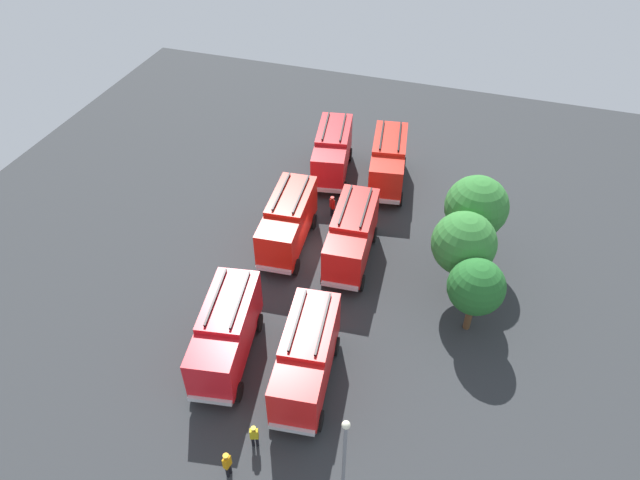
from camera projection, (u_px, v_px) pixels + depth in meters
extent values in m
plane|color=#2D3033|center=(320.00, 255.00, 39.97)|extent=(56.68, 56.68, 0.00)
cube|color=red|center=(329.00, 169.00, 44.27)|extent=(2.60, 2.85, 2.60)
cube|color=#8C9EAD|center=(327.00, 173.00, 43.28)|extent=(0.45, 2.11, 1.46)
cube|color=red|center=(334.00, 143.00, 46.80)|extent=(5.16, 3.30, 2.90)
cube|color=black|center=(343.00, 127.00, 45.70)|extent=(4.27, 0.88, 0.12)
cube|color=black|center=(326.00, 126.00, 45.84)|extent=(4.27, 0.88, 0.12)
cube|color=silver|center=(326.00, 190.00, 44.13)|extent=(0.61, 2.37, 0.28)
cylinder|color=black|center=(343.00, 188.00, 45.01)|extent=(1.14, 0.54, 1.10)
cylinder|color=black|center=(313.00, 186.00, 45.26)|extent=(1.14, 0.54, 1.10)
cylinder|color=black|center=(350.00, 154.00, 48.68)|extent=(1.14, 0.54, 1.10)
cylinder|color=black|center=(321.00, 152.00, 48.93)|extent=(1.14, 0.54, 1.10)
cube|color=red|center=(278.00, 245.00, 37.63)|extent=(2.41, 2.68, 2.60)
cube|color=#8C9EAD|center=(273.00, 252.00, 36.65)|extent=(0.26, 2.12, 1.46)
cube|color=red|center=(292.00, 211.00, 40.11)|extent=(5.00, 2.90, 2.90)
cube|color=black|center=(301.00, 194.00, 38.97)|extent=(4.31, 0.49, 0.12)
cube|color=black|center=(281.00, 191.00, 39.20)|extent=(4.31, 0.49, 0.12)
cube|color=silver|center=(273.00, 270.00, 37.50)|extent=(0.40, 2.38, 0.28)
cylinder|color=black|center=(295.00, 267.00, 38.29)|extent=(1.13, 0.44, 1.10)
cylinder|color=black|center=(261.00, 261.00, 38.70)|extent=(1.13, 0.44, 1.10)
cylinder|color=black|center=(313.00, 222.00, 41.90)|extent=(1.13, 0.44, 1.10)
cylinder|color=black|center=(281.00, 217.00, 42.31)|extent=(1.13, 0.44, 1.10)
cube|color=red|center=(214.00, 369.00, 30.22)|extent=(2.59, 2.84, 2.60)
cube|color=#8C9EAD|center=(207.00, 382.00, 29.23)|extent=(0.44, 2.11, 1.46)
cube|color=red|center=(231.00, 317.00, 32.74)|extent=(5.16, 3.28, 2.90)
cube|color=black|center=(240.00, 299.00, 31.64)|extent=(4.28, 0.85, 0.12)
cube|color=black|center=(216.00, 296.00, 31.79)|extent=(4.28, 0.85, 0.12)
cube|color=silver|center=(210.00, 401.00, 30.08)|extent=(0.60, 2.37, 0.28)
cylinder|color=black|center=(238.00, 392.00, 30.96)|extent=(1.14, 0.53, 1.10)
cylinder|color=black|center=(195.00, 386.00, 31.22)|extent=(1.14, 0.53, 1.10)
cylinder|color=black|center=(258.00, 323.00, 34.63)|extent=(1.14, 0.53, 1.10)
cylinder|color=black|center=(219.00, 318.00, 34.88)|extent=(1.14, 0.53, 1.10)
cube|color=red|center=(386.00, 179.00, 43.23)|extent=(2.56, 2.81, 2.60)
cube|color=#8C9EAD|center=(385.00, 184.00, 42.24)|extent=(0.41, 2.11, 1.46)
cube|color=red|center=(389.00, 153.00, 45.75)|extent=(5.13, 3.22, 2.90)
cube|color=black|center=(400.00, 136.00, 44.64)|extent=(4.29, 0.79, 0.12)
cube|color=black|center=(382.00, 135.00, 44.80)|extent=(4.29, 0.79, 0.12)
cube|color=silver|center=(384.00, 201.00, 43.09)|extent=(0.57, 2.38, 0.28)
cylinder|color=black|center=(400.00, 199.00, 43.95)|extent=(1.14, 0.52, 1.10)
cylinder|color=black|center=(369.00, 196.00, 44.24)|extent=(1.14, 0.52, 1.10)
cylinder|color=black|center=(403.00, 164.00, 47.61)|extent=(1.14, 0.52, 1.10)
cylinder|color=black|center=(374.00, 161.00, 47.90)|extent=(1.14, 0.52, 1.10)
cube|color=red|center=(344.00, 260.00, 36.52)|extent=(2.39, 2.66, 2.60)
cube|color=#8C9EAD|center=(341.00, 268.00, 35.55)|extent=(0.24, 2.12, 1.46)
cube|color=red|center=(355.00, 224.00, 39.00)|extent=(4.98, 2.86, 2.90)
cube|color=black|center=(366.00, 207.00, 37.85)|extent=(4.32, 0.45, 0.12)
cube|color=black|center=(345.00, 204.00, 38.09)|extent=(4.32, 0.45, 0.12)
cube|color=silver|center=(340.00, 286.00, 36.39)|extent=(0.38, 2.38, 0.28)
cylinder|color=black|center=(361.00, 283.00, 37.18)|extent=(1.12, 0.43, 1.10)
cylinder|color=black|center=(325.00, 277.00, 37.60)|extent=(1.12, 0.43, 1.10)
cylinder|color=black|center=(374.00, 235.00, 40.78)|extent=(1.12, 0.43, 1.10)
cylinder|color=black|center=(340.00, 230.00, 41.20)|extent=(1.12, 0.43, 1.10)
cube|color=red|center=(296.00, 396.00, 28.95)|extent=(2.49, 2.75, 2.60)
cube|color=#8C9EAD|center=(291.00, 411.00, 27.97)|extent=(0.34, 2.12, 1.46)
cube|color=red|center=(311.00, 340.00, 31.45)|extent=(5.07, 3.06, 2.90)
cube|color=black|center=(323.00, 323.00, 30.33)|extent=(4.30, 0.64, 0.12)
cube|color=black|center=(297.00, 319.00, 30.53)|extent=(4.30, 0.64, 0.12)
cube|color=silver|center=(292.00, 430.00, 28.82)|extent=(0.49, 2.38, 0.28)
cylinder|color=black|center=(319.00, 421.00, 29.65)|extent=(1.13, 0.48, 1.10)
cylinder|color=black|center=(274.00, 413.00, 29.99)|extent=(1.13, 0.48, 1.10)
cylinder|color=black|center=(335.00, 346.00, 33.28)|extent=(1.13, 0.48, 1.10)
cylinder|color=black|center=(295.00, 340.00, 33.63)|extent=(1.13, 0.48, 1.10)
cylinder|color=black|center=(257.00, 441.00, 28.97)|extent=(0.16, 0.16, 0.74)
cylinder|color=black|center=(253.00, 441.00, 28.97)|extent=(0.16, 0.16, 0.74)
cube|color=gold|center=(254.00, 434.00, 28.52)|extent=(0.36, 0.47, 0.64)
sphere|color=brown|center=(253.00, 429.00, 28.24)|extent=(0.21, 0.21, 0.21)
cylinder|color=gold|center=(253.00, 428.00, 28.19)|extent=(0.26, 0.26, 0.06)
cylinder|color=black|center=(227.00, 472.00, 27.72)|extent=(0.16, 0.16, 0.82)
cylinder|color=black|center=(230.00, 468.00, 27.86)|extent=(0.16, 0.16, 0.82)
cube|color=orange|center=(227.00, 462.00, 27.29)|extent=(0.46, 0.32, 0.71)
sphere|color=#9E704C|center=(226.00, 457.00, 26.98)|extent=(0.23, 0.23, 0.23)
cylinder|color=orange|center=(226.00, 456.00, 26.92)|extent=(0.29, 0.29, 0.07)
cylinder|color=black|center=(352.00, 213.00, 42.92)|extent=(0.16, 0.16, 0.79)
cylinder|color=black|center=(354.00, 212.00, 43.01)|extent=(0.16, 0.16, 0.79)
cube|color=black|center=(354.00, 204.00, 42.48)|extent=(0.48, 0.45, 0.69)
sphere|color=brown|center=(354.00, 199.00, 42.18)|extent=(0.22, 0.22, 0.22)
cylinder|color=black|center=(354.00, 198.00, 42.12)|extent=(0.28, 0.28, 0.07)
cylinder|color=black|center=(331.00, 211.00, 43.05)|extent=(0.16, 0.16, 0.82)
cylinder|color=black|center=(333.00, 213.00, 42.91)|extent=(0.16, 0.16, 0.82)
cube|color=#B7140F|center=(332.00, 204.00, 42.48)|extent=(0.47, 0.46, 0.71)
sphere|color=#9E704C|center=(332.00, 199.00, 42.17)|extent=(0.23, 0.23, 0.23)
cylinder|color=#B7140F|center=(332.00, 198.00, 42.11)|extent=(0.29, 0.29, 0.07)
cylinder|color=brown|center=(469.00, 242.00, 39.07)|extent=(0.51, 0.51, 2.56)
sphere|color=#337A33|center=(476.00, 207.00, 37.09)|extent=(4.09, 4.09, 4.09)
cylinder|color=brown|center=(456.00, 278.00, 36.56)|extent=(0.49, 0.49, 2.46)
sphere|color=#337A33|center=(464.00, 243.00, 34.66)|extent=(3.93, 3.93, 3.93)
cylinder|color=brown|center=(469.00, 316.00, 34.40)|extent=(0.42, 0.42, 2.08)
sphere|color=#236628|center=(476.00, 287.00, 32.80)|extent=(3.33, 3.33, 3.33)
cone|color=#F2600C|center=(294.00, 310.00, 35.69)|extent=(0.44, 0.44, 0.63)
cone|color=#F2600C|center=(326.00, 303.00, 36.14)|extent=(0.48, 0.48, 0.69)
cone|color=#F2600C|center=(354.00, 197.00, 44.48)|extent=(0.46, 0.46, 0.65)
cylinder|color=slate|center=(344.00, 469.00, 24.80)|extent=(0.16, 0.16, 6.59)
sphere|color=#F2EFCC|center=(346.00, 425.00, 22.53)|extent=(0.36, 0.36, 0.36)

